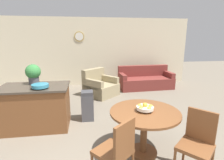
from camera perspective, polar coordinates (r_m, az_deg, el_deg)
The scene contains 11 objects.
wall_back at distance 7.24m, azimuth -6.22°, elevation 9.08°, with size 8.00×0.09×2.70m.
dining_table at distance 2.96m, azimuth 10.51°, elevation -13.01°, with size 1.13×1.13×0.76m.
dining_chair_near_left at distance 2.39m, azimuth 1.67°, elevation -21.63°, with size 0.59×0.59×0.94m.
dining_chair_near_right at distance 2.80m, azimuth 26.10°, elevation -17.36°, with size 0.59×0.59×0.94m.
fruit_bowl at distance 2.86m, azimuth 10.70°, elevation -8.82°, with size 0.27×0.27×0.14m.
kitchen_island at distance 4.11m, azimuth -23.55°, elevation -8.07°, with size 1.40×0.84×0.93m.
teal_bowl at distance 3.73m, azimuth -22.40°, elevation -1.76°, with size 0.33×0.33×0.09m.
potted_plant at distance 4.14m, azimuth -24.33°, elevation 2.04°, with size 0.32×0.32×0.43m.
trash_bin at distance 4.20m, azimuth -8.03°, elevation -8.30°, with size 0.28×0.29×0.70m.
couch at distance 6.92m, azimuth 10.80°, elevation -0.19°, with size 2.07×0.95×0.85m.
armchair at distance 5.95m, azimuth -3.97°, elevation -2.16°, with size 1.29×1.29×0.88m.
Camera 1 is at (-0.28, -1.43, 1.90)m, focal length 28.00 mm.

